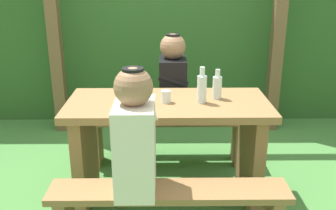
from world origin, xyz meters
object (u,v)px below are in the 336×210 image
Objects in this scene: bottle_left at (217,87)px; cell_phone at (137,95)px; bottle_right at (202,88)px; person_white_shirt at (135,136)px; drinking_glass at (166,97)px; bench_near at (169,207)px; picnic_table at (168,135)px; person_black_coat at (173,80)px; bench_far at (167,131)px.

bottle_left is 0.58m from cell_phone.
bottle_right reaches higher than bottle_left.
person_white_shirt is at bearing -59.65° from cell_phone.
bottle_left is at bearing 13.11° from drinking_glass.
cell_phone is (-0.23, 0.71, 0.47)m from bench_near.
drinking_glass is 0.27m from cell_phone.
picnic_table is at bearing -3.87° from cell_phone.
cell_phone is (-0.23, 0.14, 0.26)m from picnic_table.
person_black_coat is at bearing 78.38° from person_white_shirt.
bottle_left is at bearing 19.60° from cell_phone.
person_white_shirt reaches higher than bottle_left.
bench_near is 1.95× the size of person_black_coat.
bottle_right is 0.49m from cell_phone.
drinking_glass reaches higher than bench_far.
picnic_table is at bearing -90.00° from bench_far.
bottle_right is at bearing -1.26° from drinking_glass.
person_black_coat is 3.43× the size of bottle_left.
bench_near is at bearing -90.00° from bench_far.
bottle_right is at bearing -69.14° from bench_far.
picnic_table is 0.61m from bench_far.
drinking_glass is at bearing 91.49° from bench_near.
bottle_left is 0.15m from bottle_right.
bench_far is (0.00, 1.14, 0.00)m from bench_near.
person_black_coat is at bearing 85.46° from picnic_table.
person_white_shirt is 1.16m from person_black_coat.
picnic_table is 0.49m from bottle_left.
bottle_left is at bearing 61.36° from bench_near.
bottle_left is (0.34, 0.63, 0.55)m from bench_near.
picnic_table is at bearing 71.64° from person_white_shirt.
person_black_coat is 0.51m from cell_phone.
person_black_coat reaches higher than picnic_table.
person_black_coat is at bearing 107.11° from bottle_right.
bench_near is at bearing -118.64° from bottle_left.
bottle_left is (0.34, -0.51, 0.55)m from bench_far.
picnic_table is 1.95× the size of person_white_shirt.
bench_far is at bearing 175.79° from person_black_coat.
bottle_right reaches higher than bench_near.
drinking_glass is at bearing -95.73° from person_black_coat.
bottle_right is (0.18, -0.60, 0.11)m from person_black_coat.
person_white_shirt is 8.59× the size of drinking_glass.
person_black_coat is at bearing 84.27° from drinking_glass.
bench_near is 0.88m from cell_phone.
picnic_table is at bearing 172.79° from bottle_right.
bottle_left reaches higher than bench_far.
person_white_shirt is (-0.19, -1.14, 0.45)m from bench_far.
person_black_coat is (0.05, 0.57, 0.24)m from picnic_table.
bench_far is at bearing 90.00° from picnic_table.
drinking_glass is (-0.01, -0.59, 0.51)m from bench_far.
bottle_right reaches higher than cell_phone.
person_black_coat is 8.59× the size of drinking_glass.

